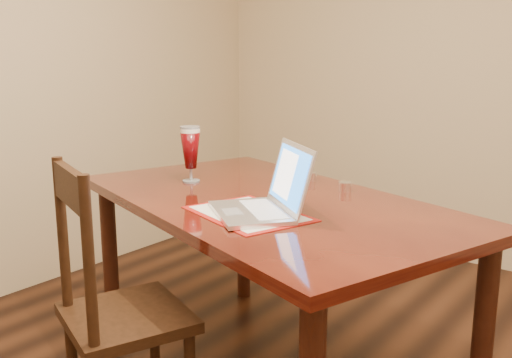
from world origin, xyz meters
The scene contains 2 objects.
dining_table centered at (-0.49, 0.48, 0.73)m, with size 1.98×1.49×1.09m.
dining_chair centered at (-0.70, -0.15, 0.49)m, with size 0.57×0.56×1.05m.
Camera 1 is at (0.88, -1.39, 1.41)m, focal length 40.00 mm.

